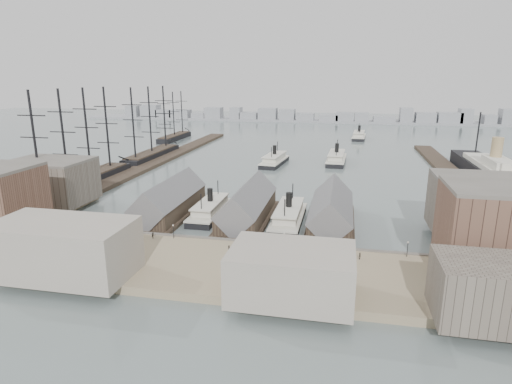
% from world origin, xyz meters
% --- Properties ---
extents(ground, '(900.00, 900.00, 0.00)m').
position_xyz_m(ground, '(0.00, 0.00, 0.00)').
color(ground, '#576464').
rests_on(ground, ground).
extents(quay, '(180.00, 30.00, 2.00)m').
position_xyz_m(quay, '(0.00, -20.00, 1.00)').
color(quay, '#87775A').
rests_on(quay, ground).
extents(seawall, '(180.00, 1.20, 2.30)m').
position_xyz_m(seawall, '(0.00, -5.20, 1.15)').
color(seawall, '#59544C').
rests_on(seawall, ground).
extents(west_wharf, '(10.00, 220.00, 1.60)m').
position_xyz_m(west_wharf, '(-68.00, 100.00, 0.80)').
color(west_wharf, '#2D231C').
rests_on(west_wharf, ground).
extents(east_wharf, '(10.00, 180.00, 1.60)m').
position_xyz_m(east_wharf, '(78.00, 90.00, 0.80)').
color(east_wharf, '#2D231C').
rests_on(east_wharf, ground).
extents(ferry_shed_west, '(14.00, 42.00, 12.60)m').
position_xyz_m(ferry_shed_west, '(-26.00, 16.88, 4.64)').
color(ferry_shed_west, '#2D231C').
rests_on(ferry_shed_west, ground).
extents(ferry_shed_center, '(14.00, 42.00, 12.60)m').
position_xyz_m(ferry_shed_center, '(0.00, 16.88, 4.64)').
color(ferry_shed_center, '#2D231C').
rests_on(ferry_shed_center, ground).
extents(ferry_shed_east, '(14.00, 42.00, 12.60)m').
position_xyz_m(ferry_shed_east, '(26.00, 16.88, 4.64)').
color(ferry_shed_east, '#2D231C').
rests_on(ferry_shed_east, ground).
extents(warehouse_west_back, '(26.00, 20.00, 14.00)m').
position_xyz_m(warehouse_west_back, '(-70.00, 18.00, 9.00)').
color(warehouse_west_back, '#60564C').
rests_on(warehouse_west_back, west_land).
extents(warehouse_east_back, '(28.00, 20.00, 15.00)m').
position_xyz_m(warehouse_east_back, '(68.00, 15.00, 9.50)').
color(warehouse_east_back, '#60564C').
rests_on(warehouse_east_back, east_land).
extents(street_bldg_center, '(24.00, 16.00, 10.00)m').
position_xyz_m(street_bldg_center, '(20.00, -32.00, 7.00)').
color(street_bldg_center, gray).
rests_on(street_bldg_center, quay).
extents(street_bldg_west, '(30.00, 16.00, 12.00)m').
position_xyz_m(street_bldg_west, '(-30.00, -32.00, 8.00)').
color(street_bldg_west, gray).
rests_on(street_bldg_west, quay).
extents(street_bldg_east, '(18.00, 14.00, 11.00)m').
position_xyz_m(street_bldg_east, '(55.00, -33.00, 7.50)').
color(street_bldg_east, '#60564C').
rests_on(street_bldg_east, quay).
extents(lamp_post_far_w, '(0.44, 0.44, 3.92)m').
position_xyz_m(lamp_post_far_w, '(-45.00, -7.00, 4.71)').
color(lamp_post_far_w, black).
rests_on(lamp_post_far_w, quay).
extents(lamp_post_near_w, '(0.44, 0.44, 3.92)m').
position_xyz_m(lamp_post_near_w, '(-15.00, -7.00, 4.71)').
color(lamp_post_near_w, black).
rests_on(lamp_post_near_w, quay).
extents(lamp_post_near_e, '(0.44, 0.44, 3.92)m').
position_xyz_m(lamp_post_near_e, '(15.00, -7.00, 4.71)').
color(lamp_post_near_e, black).
rests_on(lamp_post_near_e, quay).
extents(lamp_post_far_e, '(0.44, 0.44, 3.92)m').
position_xyz_m(lamp_post_far_e, '(45.00, -7.00, 4.71)').
color(lamp_post_far_e, black).
rests_on(lamp_post_far_e, quay).
extents(far_shore, '(500.00, 40.00, 15.72)m').
position_xyz_m(far_shore, '(-2.07, 334.14, 3.91)').
color(far_shore, gray).
rests_on(far_shore, ground).
extents(ferry_docked_west, '(8.27, 27.57, 9.85)m').
position_xyz_m(ferry_docked_west, '(-13.00, 19.31, 2.31)').
color(ferry_docked_west, black).
rests_on(ferry_docked_west, ground).
extents(ferry_docked_east, '(8.78, 29.27, 10.45)m').
position_xyz_m(ferry_docked_east, '(13.00, 17.27, 2.45)').
color(ferry_docked_east, black).
rests_on(ferry_docked_east, ground).
extents(ferry_open_near, '(12.02, 30.58, 10.64)m').
position_xyz_m(ferry_open_near, '(-6.30, 107.61, 2.49)').
color(ferry_open_near, black).
rests_on(ferry_open_near, ground).
extents(ferry_open_mid, '(10.48, 31.37, 11.09)m').
position_xyz_m(ferry_open_mid, '(25.09, 118.59, 2.60)').
color(ferry_open_mid, black).
rests_on(ferry_open_mid, ground).
extents(ferry_open_far, '(10.99, 30.20, 10.59)m').
position_xyz_m(ferry_open_far, '(38.96, 213.79, 2.48)').
color(ferry_open_far, black).
rests_on(ferry_open_far, ground).
extents(sailing_ship_near, '(9.73, 67.01, 39.99)m').
position_xyz_m(sailing_ship_near, '(-76.78, 44.39, 2.94)').
color(sailing_ship_near, black).
rests_on(sailing_ship_near, ground).
extents(sailing_ship_mid, '(9.54, 55.12, 39.22)m').
position_xyz_m(sailing_ship_mid, '(-75.62, 109.80, 2.81)').
color(sailing_ship_mid, black).
rests_on(sailing_ship_mid, ground).
extents(sailing_ship_far, '(8.27, 45.94, 34.00)m').
position_xyz_m(sailing_ship_far, '(-92.10, 182.77, 2.46)').
color(sailing_ship_far, black).
rests_on(sailing_ship_far, ground).
extents(ocean_steamer, '(13.43, 98.14, 19.63)m').
position_xyz_m(ocean_steamer, '(92.00, 87.41, 4.22)').
color(ocean_steamer, black).
rests_on(ocean_steamer, ground).
extents(tram, '(3.18, 10.18, 3.57)m').
position_xyz_m(tram, '(50.91, -17.91, 3.83)').
color(tram, black).
rests_on(tram, quay).
extents(horse_cart_left, '(4.64, 3.42, 1.48)m').
position_xyz_m(horse_cart_left, '(-38.02, -15.64, 2.77)').
color(horse_cart_left, black).
rests_on(horse_cart_left, quay).
extents(horse_cart_center, '(5.04, 2.16, 1.68)m').
position_xyz_m(horse_cart_center, '(-20.47, -20.65, 2.84)').
color(horse_cart_center, black).
rests_on(horse_cart_center, quay).
extents(horse_cart_right, '(4.59, 1.74, 1.45)m').
position_xyz_m(horse_cart_right, '(12.98, -19.58, 2.76)').
color(horse_cart_right, black).
rests_on(horse_cart_right, quay).
extents(pedestrian_0, '(0.74, 0.71, 1.64)m').
position_xyz_m(pedestrian_0, '(-43.70, -10.13, 2.82)').
color(pedestrian_0, black).
rests_on(pedestrian_0, quay).
extents(pedestrian_1, '(0.86, 0.69, 1.65)m').
position_xyz_m(pedestrian_1, '(-39.97, -22.90, 2.82)').
color(pedestrian_1, black).
rests_on(pedestrian_1, quay).
extents(pedestrian_2, '(0.80, 1.17, 1.67)m').
position_xyz_m(pedestrian_2, '(-20.42, -8.17, 2.83)').
color(pedestrian_2, black).
rests_on(pedestrian_2, quay).
extents(pedestrian_3, '(0.83, 1.12, 1.77)m').
position_xyz_m(pedestrian_3, '(-16.30, -24.90, 2.88)').
color(pedestrian_3, black).
rests_on(pedestrian_3, quay).
extents(pedestrian_4, '(0.80, 0.91, 1.57)m').
position_xyz_m(pedestrian_4, '(1.95, -12.57, 2.78)').
color(pedestrian_4, black).
rests_on(pedestrian_4, quay).
extents(pedestrian_5, '(0.65, 0.49, 1.72)m').
position_xyz_m(pedestrian_5, '(8.33, -22.73, 2.86)').
color(pedestrian_5, black).
rests_on(pedestrian_5, quay).
extents(pedestrian_6, '(0.63, 0.81, 1.64)m').
position_xyz_m(pedestrian_6, '(20.96, -12.21, 2.82)').
color(pedestrian_6, black).
rests_on(pedestrian_6, quay).
extents(pedestrian_7, '(1.27, 0.93, 1.76)m').
position_xyz_m(pedestrian_7, '(31.83, -27.27, 2.88)').
color(pedestrian_7, black).
rests_on(pedestrian_7, quay).
extents(pedestrian_8, '(0.66, 1.06, 1.68)m').
position_xyz_m(pedestrian_8, '(33.79, -10.83, 2.84)').
color(pedestrian_8, black).
rests_on(pedestrian_8, quay).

